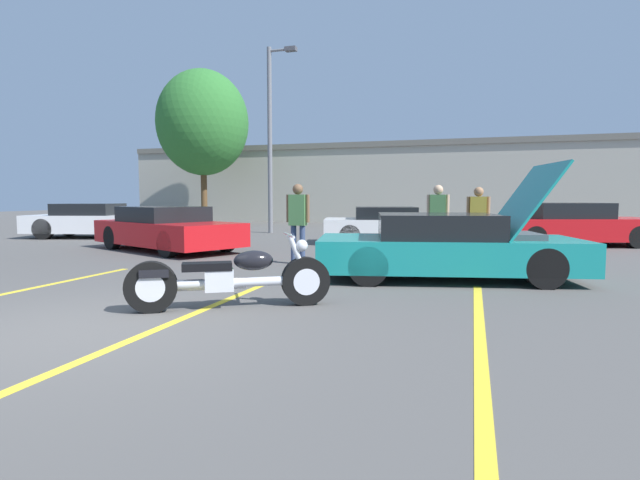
{
  "coord_description": "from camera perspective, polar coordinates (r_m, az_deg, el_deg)",
  "views": [
    {
      "loc": [
        4.04,
        -4.26,
        1.44
      ],
      "look_at": [
        1.88,
        2.78,
        0.8
      ],
      "focal_mm": 28.0,
      "sensor_mm": 36.0,
      "label": 1
    }
  ],
  "objects": [
    {
      "name": "parked_car_left_row",
      "position": [
        19.32,
        -24.47,
        1.99
      ],
      "size": [
        4.73,
        2.87,
        1.2
      ],
      "rotation": [
        0.0,
        0.0,
        0.25
      ],
      "color": "white",
      "rests_on": "ground"
    },
    {
      "name": "spectator_midground",
      "position": [
        10.65,
        -2.54,
        2.7
      ],
      "size": [
        0.52,
        0.22,
        1.71
      ],
      "color": "#38476B",
      "rests_on": "ground"
    },
    {
      "name": "ground_plane",
      "position": [
        6.05,
        -25.99,
        -9.31
      ],
      "size": [
        80.0,
        80.0,
        0.0
      ],
      "primitive_type": "plane",
      "color": "#514F4C"
    },
    {
      "name": "parking_stripe_back",
      "position": [
        5.55,
        17.79,
        -10.27
      ],
      "size": [
        0.12,
        5.88,
        0.01
      ],
      "primitive_type": "cube",
      "color": "yellow",
      "rests_on": "ground"
    },
    {
      "name": "parked_car_mid_left_row",
      "position": [
        14.01,
        -17.1,
        1.19
      ],
      "size": [
        4.93,
        3.65,
        1.18
      ],
      "rotation": [
        0.0,
        0.0,
        -0.43
      ],
      "color": "red",
      "rests_on": "ground"
    },
    {
      "name": "spectator_by_show_car",
      "position": [
        12.05,
        13.31,
        2.85
      ],
      "size": [
        0.52,
        0.23,
        1.72
      ],
      "color": "gray",
      "rests_on": "ground"
    },
    {
      "name": "parked_car_right_row",
      "position": [
        16.47,
        26.63,
        1.52
      ],
      "size": [
        5.04,
        3.26,
        1.26
      ],
      "rotation": [
        0.0,
        0.0,
        0.31
      ],
      "color": "red",
      "rests_on": "ground"
    },
    {
      "name": "parked_car_mid_right_row",
      "position": [
        15.53,
        7.94,
        1.63
      ],
      "size": [
        4.36,
        2.77,
        1.13
      ],
      "rotation": [
        0.0,
        0.0,
        0.24
      ],
      "color": "white",
      "rests_on": "ground"
    },
    {
      "name": "parking_stripe_middle",
      "position": [
        6.43,
        -14.02,
        -8.08
      ],
      "size": [
        0.12,
        5.88,
        0.01
      ],
      "primitive_type": "cube",
      "color": "yellow",
      "rests_on": "ground"
    },
    {
      "name": "motorcycle",
      "position": [
        6.54,
        -10.22,
        -4.35
      ],
      "size": [
        2.34,
        1.44,
        0.96
      ],
      "rotation": [
        0.0,
        0.0,
        0.52
      ],
      "color": "black",
      "rests_on": "ground"
    },
    {
      "name": "spectator_near_motorcycle",
      "position": [
        12.01,
        17.61,
        2.57
      ],
      "size": [
        0.52,
        0.22,
        1.66
      ],
      "color": "brown",
      "rests_on": "ground"
    },
    {
      "name": "tree_background",
      "position": [
        27.36,
        -13.26,
        12.89
      ],
      "size": [
        4.74,
        4.74,
        8.01
      ],
      "color": "brown",
      "rests_on": "ground"
    },
    {
      "name": "show_car_hood_open",
      "position": [
        9.02,
        14.41,
        -0.74
      ],
      "size": [
        4.75,
        2.79,
        2.01
      ],
      "rotation": [
        0.0,
        0.0,
        0.21
      ],
      "color": "teal",
      "rests_on": "ground"
    },
    {
      "name": "light_pole",
      "position": [
        20.15,
        -5.54,
        12.23
      ],
      "size": [
        1.21,
        0.28,
        7.24
      ],
      "color": "slate",
      "rests_on": "ground"
    },
    {
      "name": "far_building",
      "position": [
        28.99,
        9.08,
        6.67
      ],
      "size": [
        32.0,
        4.2,
        4.4
      ],
      "color": "#B2AD9E",
      "rests_on": "ground"
    }
  ]
}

